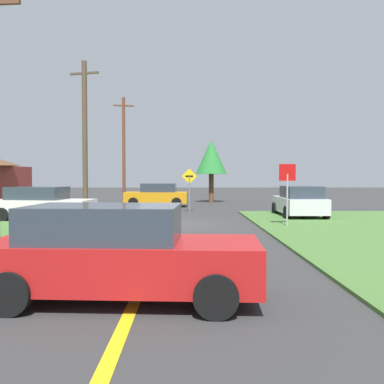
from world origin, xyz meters
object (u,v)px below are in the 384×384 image
object	(u,v)px
car_behind_on_main_road	(119,253)
direction_sign	(189,185)
utility_pole_far	(124,147)
utility_pole_mid	(85,135)
parked_car_near_building	(42,204)
car_approaching_junction	(157,195)
stop_sign	(287,183)
car_on_crossroad	(299,202)
oak_tree_left	(211,157)

from	to	relation	value
car_behind_on_main_road	direction_sign	distance (m)	17.47
utility_pole_far	utility_pole_mid	bearing A→B (deg)	-91.98
parked_car_near_building	direction_sign	xyz separation A→B (m)	(6.97, 4.75, 0.79)
car_approaching_junction	parked_car_near_building	size ratio (longest dim) A/B	0.91
car_behind_on_main_road	parked_car_near_building	size ratio (longest dim) A/B	0.98
utility_pole_mid	parked_car_near_building	bearing A→B (deg)	-100.39
stop_sign	utility_pole_mid	xyz separation A→B (m)	(-10.12, 7.36, 2.70)
car_on_crossroad	utility_pole_mid	xyz separation A→B (m)	(-11.77, 3.11, 3.71)
car_approaching_junction	utility_pole_far	world-z (taller)	utility_pole_far
stop_sign	direction_sign	size ratio (longest dim) A/B	1.02
car_behind_on_main_road	car_approaching_junction	distance (m)	21.92
stop_sign	car_approaching_junction	distance (m)	13.48
direction_sign	car_approaching_junction	bearing A→B (deg)	116.70
utility_pole_far	oak_tree_left	bearing A→B (deg)	-18.79
car_behind_on_main_road	oak_tree_left	xyz separation A→B (m)	(3.02, 26.72, 2.84)
parked_car_near_building	car_approaching_junction	bearing A→B (deg)	71.00
parked_car_near_building	car_on_crossroad	distance (m)	12.73
stop_sign	parked_car_near_building	bearing A→B (deg)	-17.03
stop_sign	oak_tree_left	size ratio (longest dim) A/B	0.51
stop_sign	direction_sign	distance (m)	8.42
utility_pole_far	oak_tree_left	distance (m)	7.97
car_approaching_junction	parked_car_near_building	distance (m)	10.37
direction_sign	utility_pole_mid	bearing A→B (deg)	-179.68
utility_pole_mid	stop_sign	bearing A→B (deg)	-36.00
car_approaching_junction	stop_sign	bearing A→B (deg)	119.83
car_on_crossroad	car_behind_on_main_road	bearing A→B (deg)	154.49
car_approaching_junction	oak_tree_left	world-z (taller)	oak_tree_left
car_on_crossroad	utility_pole_far	size ratio (longest dim) A/B	0.47
stop_sign	direction_sign	bearing A→B (deg)	-64.99
utility_pole_far	car_approaching_junction	bearing A→B (deg)	-65.03
utility_pole_mid	direction_sign	distance (m)	6.77
car_behind_on_main_road	utility_pole_far	world-z (taller)	utility_pole_far
parked_car_near_building	utility_pole_far	size ratio (longest dim) A/B	0.54
parked_car_near_building	direction_sign	bearing A→B (deg)	42.30
car_on_crossroad	direction_sign	distance (m)	6.53
car_approaching_junction	direction_sign	bearing A→B (deg)	118.67
car_behind_on_main_road	car_on_crossroad	xyz separation A→B (m)	(6.89, 14.26, -0.00)
car_behind_on_main_road	utility_pole_mid	size ratio (longest dim) A/B	0.53
utility_pole_mid	direction_sign	world-z (taller)	utility_pole_mid
stop_sign	parked_car_near_building	size ratio (longest dim) A/B	0.55
car_behind_on_main_road	parked_car_near_building	bearing A→B (deg)	117.63
car_behind_on_main_road	oak_tree_left	distance (m)	27.04
car_behind_on_main_road	direction_sign	size ratio (longest dim) A/B	1.82
oak_tree_left	car_behind_on_main_road	bearing A→B (deg)	-96.45
oak_tree_left	stop_sign	bearing A→B (deg)	-82.40
oak_tree_left	direction_sign	bearing A→B (deg)	-100.89
car_behind_on_main_road	utility_pole_mid	distance (m)	18.42
utility_pole_mid	car_approaching_junction	bearing A→B (deg)	49.64
utility_pole_far	direction_sign	world-z (taller)	utility_pole_far
utility_pole_mid	direction_sign	xyz separation A→B (m)	(6.10, 0.03, -2.92)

